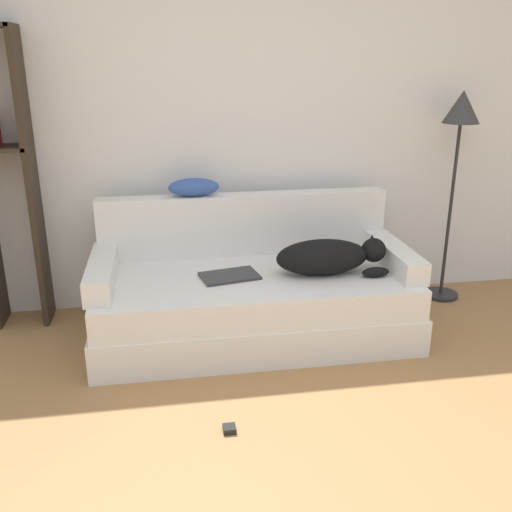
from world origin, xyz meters
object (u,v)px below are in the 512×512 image
at_px(dog, 329,256).
at_px(bookshelf, 4,171).
at_px(couch, 254,305).
at_px(laptop, 230,276).
at_px(throw_pillow, 194,187).
at_px(power_adapter, 229,429).
at_px(floor_lamp, 459,132).

relative_size(dog, bookshelf, 0.37).
xyz_separation_m(couch, laptop, (-0.16, -0.04, 0.23)).
xyz_separation_m(dog, bookshelf, (-1.98, 0.55, 0.50)).
xyz_separation_m(couch, bookshelf, (-1.51, 0.47, 0.83)).
bearing_deg(dog, throw_pillow, 148.95).
height_order(dog, power_adapter, dog).
relative_size(couch, bookshelf, 1.05).
relative_size(couch, dog, 2.84).
bearing_deg(laptop, bookshelf, 147.91).
xyz_separation_m(laptop, floor_lamp, (1.66, 0.43, 0.79)).
bearing_deg(couch, bookshelf, 162.78).
relative_size(laptop, floor_lamp, 0.26).
bearing_deg(laptop, floor_lamp, 3.07).
relative_size(dog, laptop, 1.82).
relative_size(throw_pillow, power_adapter, 5.39).
bearing_deg(throw_pillow, power_adapter, -87.82).
bearing_deg(power_adapter, couch, 74.22).
height_order(couch, floor_lamp, floor_lamp).
relative_size(bookshelf, power_adapter, 30.49).
height_order(throw_pillow, bookshelf, bookshelf).
bearing_deg(floor_lamp, power_adapter, -142.17).
relative_size(laptop, power_adapter, 6.19).
distance_m(floor_lamp, power_adapter, 2.56).
bearing_deg(laptop, dog, -14.87).
height_order(dog, laptop, dog).
height_order(bookshelf, floor_lamp, bookshelf).
relative_size(couch, power_adapter, 32.00).
bearing_deg(floor_lamp, couch, -165.36).
bearing_deg(dog, power_adapter, -129.12).
height_order(couch, power_adapter, couch).
height_order(couch, dog, dog).
xyz_separation_m(floor_lamp, power_adapter, (-1.78, -1.38, -1.21)).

